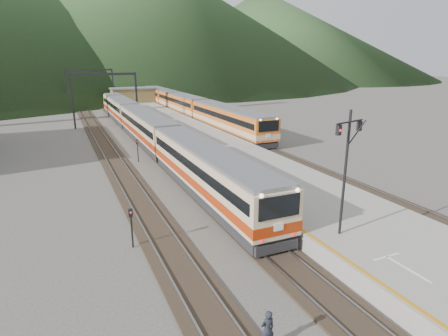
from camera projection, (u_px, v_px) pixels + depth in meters
name	position (u px, v px, depth m)	size (l,w,h in m)	color
track_main	(149.00, 144.00, 45.18)	(2.60, 200.00, 0.23)	black
track_far	(106.00, 148.00, 43.23)	(2.60, 200.00, 0.23)	black
track_second	(235.00, 136.00, 49.66)	(2.60, 200.00, 0.23)	black
platform	(198.00, 140.00, 45.48)	(8.00, 100.00, 1.00)	gray
gantry_near	(105.00, 89.00, 55.68)	(9.55, 0.25, 8.00)	black
gantry_far	(90.00, 81.00, 77.60)	(9.55, 0.25, 8.00)	black
station_shed	(133.00, 95.00, 79.99)	(9.40, 4.40, 3.10)	brown
hill_b	(121.00, 9.00, 213.02)	(220.00, 220.00, 75.00)	#25411C
hill_c	(260.00, 33.00, 230.16)	(160.00, 160.00, 50.00)	#25411C
main_train	(147.00, 127.00, 45.16)	(2.91, 59.69, 3.55)	tan
second_train	(181.00, 103.00, 69.34)	(3.10, 63.55, 3.79)	#D16320
signal_mast	(346.00, 160.00, 18.84)	(2.14, 0.73, 6.60)	black
short_signal_b	(138.00, 148.00, 37.19)	(0.26, 0.22, 2.27)	black
short_signal_c	(131.00, 223.00, 20.16)	(0.23, 0.17, 2.27)	black
worker	(267.00, 330.00, 13.21)	(0.56, 0.37, 1.53)	black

